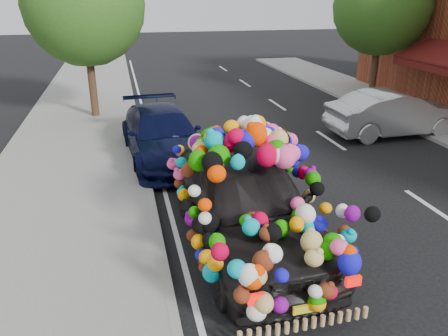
% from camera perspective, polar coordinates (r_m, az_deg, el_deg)
% --- Properties ---
extents(ground, '(100.00, 100.00, 0.00)m').
position_cam_1_polar(ground, '(8.84, 7.00, -7.89)').
color(ground, black).
rests_on(ground, ground).
extents(sidewalk, '(4.00, 60.00, 0.12)m').
position_cam_1_polar(sidewalk, '(8.49, -21.90, -10.36)').
color(sidewalk, gray).
rests_on(sidewalk, ground).
extents(kerb, '(0.15, 60.00, 0.13)m').
position_cam_1_polar(kerb, '(8.37, -8.48, -9.32)').
color(kerb, gray).
rests_on(kerb, ground).
extents(lane_markings, '(6.00, 50.00, 0.01)m').
position_cam_1_polar(lane_markings, '(10.55, 25.77, -4.89)').
color(lane_markings, silver).
rests_on(lane_markings, ground).
extents(tree_near_sidewalk, '(4.20, 4.20, 6.13)m').
position_cam_1_polar(tree_near_sidewalk, '(16.71, -17.87, 19.64)').
color(tree_near_sidewalk, '#332114').
rests_on(tree_near_sidewalk, ground).
extents(tree_far_b, '(4.00, 4.00, 5.90)m').
position_cam_1_polar(tree_far_b, '(20.30, 19.94, 19.23)').
color(tree_far_b, '#332114').
rests_on(tree_far_b, ground).
extents(plush_art_car, '(2.54, 5.29, 2.36)m').
position_cam_1_polar(plush_art_car, '(7.78, 2.97, -1.98)').
color(plush_art_car, black).
rests_on(plush_art_car, ground).
extents(navy_sedan, '(2.31, 4.97, 1.40)m').
position_cam_1_polar(navy_sedan, '(12.35, -8.02, 4.34)').
color(navy_sedan, black).
rests_on(navy_sedan, ground).
extents(silver_hatchback, '(4.47, 1.60, 1.47)m').
position_cam_1_polar(silver_hatchback, '(15.42, 21.47, 6.66)').
color(silver_hatchback, '#B0B3B7').
rests_on(silver_hatchback, ground).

